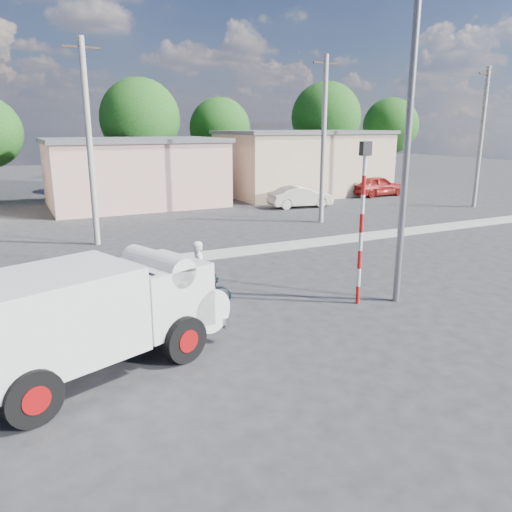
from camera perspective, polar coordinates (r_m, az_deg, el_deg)
name	(u,v)px	position (r m, az deg, el deg)	size (l,w,h in m)	color
ground_plane	(283,346)	(11.26, 3.11, -10.26)	(120.00, 120.00, 0.00)	#28282A
median	(174,259)	(18.21, -9.39, -0.38)	(40.00, 0.80, 0.16)	#99968E
truck	(97,312)	(10.25, -17.71, -6.13)	(5.66, 3.63, 2.20)	black
bicycle	(200,292)	(13.43, -6.38, -4.11)	(0.58, 1.67, 0.88)	black
cyclist	(200,280)	(13.33, -6.42, -2.77)	(0.56, 0.37, 1.53)	silver
car_cream	(300,197)	(30.15, 5.07, 6.75)	(1.34, 3.83, 1.26)	beige
car_red	(377,186)	(36.05, 13.66, 7.81)	(1.67, 4.15, 1.41)	maroon
traffic_pole	(362,210)	(13.43, 12.05, 5.15)	(0.28, 0.18, 4.36)	red
streetlight	(404,117)	(13.65, 16.61, 15.01)	(2.34, 0.22, 9.00)	slate
building_row	(119,171)	(31.58, -15.34, 9.40)	(37.80, 7.30, 4.44)	beige
tree_row	(184,123)	(39.43, -8.26, 14.81)	(51.24, 7.43, 8.42)	#38281E
utility_poles	(214,142)	(22.47, -4.84, 12.88)	(35.40, 0.24, 8.00)	#99968E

